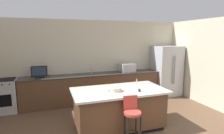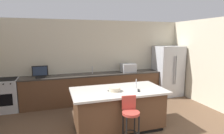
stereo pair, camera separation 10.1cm
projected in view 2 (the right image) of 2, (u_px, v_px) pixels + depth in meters
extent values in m
cube|color=beige|center=(94.00, 60.00, 6.29)|extent=(6.82, 0.12, 2.67)
cube|color=beige|center=(219.00, 65.00, 5.27)|extent=(0.12, 4.61, 2.67)
cube|color=brown|center=(95.00, 88.00, 6.05)|extent=(4.45, 0.60, 0.89)
cube|color=#332D28|center=(94.00, 75.00, 5.98)|extent=(4.48, 0.62, 0.04)
cube|color=black|center=(118.00, 126.00, 4.35)|extent=(1.89, 0.87, 0.09)
cube|color=brown|center=(118.00, 108.00, 4.27)|extent=(1.97, 0.95, 0.80)
cube|color=beige|center=(118.00, 91.00, 4.21)|extent=(2.13, 1.11, 0.04)
cube|color=#B7BABF|center=(168.00, 71.00, 6.71)|extent=(0.92, 0.78, 1.79)
cylinder|color=gray|center=(174.00, 70.00, 6.29)|extent=(0.02, 0.02, 0.99)
cylinder|color=gray|center=(176.00, 70.00, 6.31)|extent=(0.02, 0.02, 0.99)
cube|color=#B7BABF|center=(4.00, 96.00, 5.26)|extent=(0.78, 0.60, 0.93)
cube|color=black|center=(1.00, 101.00, 4.98)|extent=(0.55, 0.01, 0.33)
cube|color=black|center=(2.00, 79.00, 5.18)|extent=(0.71, 0.50, 0.02)
cylinder|color=black|center=(3.00, 84.00, 4.92)|extent=(0.04, 0.03, 0.04)
cylinder|color=black|center=(10.00, 84.00, 4.97)|extent=(0.04, 0.03, 0.04)
cube|color=#B7BABF|center=(128.00, 68.00, 6.31)|extent=(0.48, 0.36, 0.28)
cube|color=black|center=(40.00, 77.00, 5.43)|extent=(0.27, 0.16, 0.05)
cube|color=black|center=(40.00, 71.00, 5.40)|extent=(0.45, 0.05, 0.30)
cube|color=#1E2D47|center=(40.00, 71.00, 5.38)|extent=(0.39, 0.01, 0.26)
cylinder|color=#B2B2B7|center=(92.00, 70.00, 6.04)|extent=(0.02, 0.02, 0.24)
cylinder|color=#B2B2B7|center=(136.00, 84.00, 4.32)|extent=(0.02, 0.02, 0.22)
cylinder|color=#B23D33|center=(131.00, 113.00, 3.56)|extent=(0.34, 0.34, 0.05)
cube|color=#B23D33|center=(129.00, 102.00, 3.68)|extent=(0.29, 0.06, 0.28)
cylinder|color=black|center=(126.00, 134.00, 3.48)|extent=(0.03, 0.03, 0.64)
cylinder|color=black|center=(139.00, 132.00, 3.53)|extent=(0.03, 0.03, 0.64)
cylinder|color=black|center=(123.00, 127.00, 3.71)|extent=(0.03, 0.03, 0.64)
cylinder|color=black|center=(135.00, 126.00, 3.76)|extent=(0.03, 0.03, 0.64)
torus|color=black|center=(131.00, 133.00, 3.63)|extent=(0.28, 0.28, 0.02)
cylinder|color=beige|center=(114.00, 89.00, 4.08)|extent=(0.25, 0.25, 0.09)
cube|color=black|center=(111.00, 91.00, 4.06)|extent=(0.11, 0.16, 0.01)
cube|color=black|center=(139.00, 90.00, 4.10)|extent=(0.11, 0.17, 0.02)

